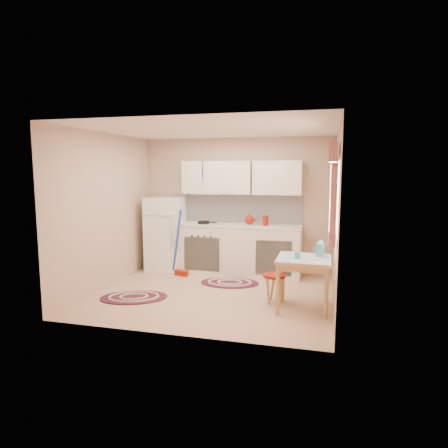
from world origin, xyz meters
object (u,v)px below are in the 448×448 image
Objects in this scene: base_cabinets at (239,250)px; stool at (274,288)px; fridge at (165,234)px; table at (303,284)px.

stool is (0.84, -1.46, -0.23)m from base_cabinets.
fridge is 3.33× the size of stool.
fridge is at bearing 149.53° from table.
base_cabinets is at bearing 127.65° from table.
table is at bearing -22.51° from stool.
stool is (2.27, -1.41, -0.49)m from fridge.
fridge reaches higher than base_cabinets.
fridge is 3.14m from table.
table is at bearing -52.35° from base_cabinets.
fridge is at bearing -178.00° from base_cabinets.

